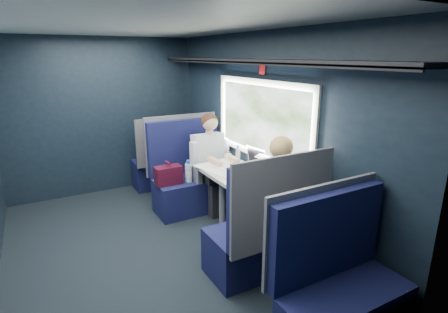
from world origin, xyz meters
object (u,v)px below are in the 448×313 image
seat_row_back (339,290)px  woman (276,193)px  seat_row_front (166,162)px  man (212,158)px  seat_bay_far (264,235)px  table (234,179)px  bottle_small (238,153)px  laptop (252,162)px  cup (228,157)px  seat_bay_near (189,179)px

seat_row_back → woman: size_ratio=0.88×
seat_row_front → man: man is taller
seat_bay_far → table: bearing=78.2°
seat_row_front → man: 1.17m
seat_row_back → man: (0.25, 2.50, 0.31)m
seat_bay_far → bottle_small: seat_bay_far is taller
seat_row_front → woman: 2.54m
man → laptop: size_ratio=3.69×
seat_bay_far → cup: bearing=74.8°
seat_row_front → laptop: size_ratio=3.24×
seat_row_front → cup: bearing=-75.2°
seat_bay_far → cup: (0.36, 1.31, 0.37)m
table → seat_bay_far: seat_bay_far is taller
table → laptop: (0.28, 0.05, 0.14)m
seat_bay_near → bottle_small: seat_bay_near is taller
seat_row_back → laptop: 1.94m
bottle_small → seat_bay_near: bearing=137.1°
table → bottle_small: bottle_small is taller
table → seat_bay_near: size_ratio=0.79×
seat_bay_near → seat_row_back: seat_bay_near is taller
man → cup: bearing=-67.3°
woman → bottle_small: bearing=78.4°
table → seat_row_back: 1.82m
table → laptop: bearing=9.7°
table → woman: (0.07, -0.71, 0.06)m
seat_row_back → man: 2.53m
man → woman: same height
woman → table: bearing=95.5°
seat_bay_near → bottle_small: bearing=-42.9°
laptop → bottle_small: 0.36m
seat_bay_far → seat_row_back: 0.92m
seat_bay_far → woman: (0.25, 0.17, 0.31)m
bottle_small → woman: bearing=-101.6°
seat_bay_near → man: 0.43m
table → cup: (0.18, 0.44, 0.12)m
seat_bay_far → bottle_small: bearing=69.5°
seat_row_front → man: (0.25, -1.10, 0.31)m
seat_row_back → table: bearing=84.2°
seat_bay_far → seat_row_back: (0.00, -0.92, -0.00)m
table → man: bearing=84.5°
seat_bay_far → seat_row_front: size_ratio=1.09×
seat_bay_near → cup: 0.67m
seat_bay_near → seat_bay_far: same height
man → cup: size_ratio=14.81×
seat_row_back → woman: bearing=77.1°
seat_bay_near → seat_bay_far: (0.01, -1.74, -0.01)m
seat_bay_near → table: bearing=-77.2°
table → man: size_ratio=0.76×
table → seat_row_front: (-0.18, 1.80, -0.25)m
cup → seat_row_back: bearing=-99.1°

